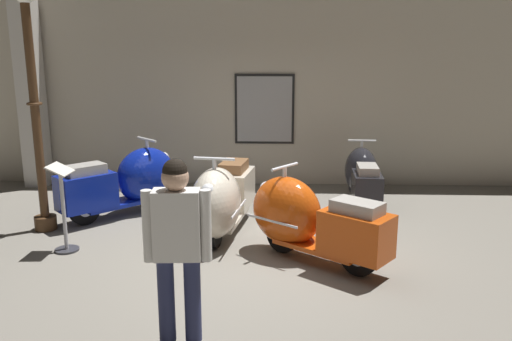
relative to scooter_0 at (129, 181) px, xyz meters
name	(u,v)px	position (x,y,z in m)	size (l,w,h in m)	color
ground_plane	(253,255)	(1.83, -1.49, -0.49)	(60.00, 60.00, 0.00)	slate
showroom_back_wall	(254,86)	(1.69, 1.91, 1.21)	(18.00, 0.63, 3.40)	#BCB29E
scooter_0	(129,181)	(0.00, 0.00, 0.00)	(1.58, 1.59, 1.07)	black
scooter_1	(222,199)	(1.42, -0.91, 0.01)	(0.77, 1.84, 1.09)	black
scooter_2	(306,219)	(2.42, -1.57, -0.01)	(1.63, 1.43, 1.04)	black
scooter_3	(362,176)	(3.40, 0.65, -0.05)	(0.54, 1.57, 0.95)	black
lamppost	(35,109)	(-0.93, -0.70, 1.09)	(0.28, 0.28, 3.09)	#472D19
visitor_0	(177,242)	(1.35, -3.41, 0.40)	(0.51, 0.26, 1.52)	black
info_stanchion	(64,216)	(-0.36, -1.43, -0.06)	(0.28, 0.32, 1.04)	#333338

